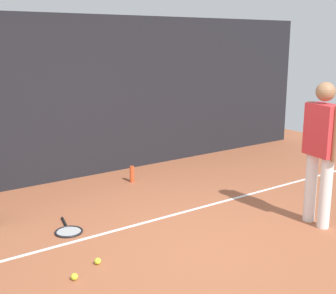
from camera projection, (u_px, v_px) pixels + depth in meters
The scene contains 8 objects.
ground_plane at pixel (189, 243), 4.99m from camera, with size 12.00×12.00×0.00m, color #9E5638.
back_fence at pixel (70, 99), 7.07m from camera, with size 10.00×0.10×2.55m, color black.
court_line at pixel (151, 221), 5.59m from camera, with size 9.00×0.05×0.00m, color white.
tennis_player at pixel (321, 146), 5.29m from camera, with size 0.29×0.52×1.70m.
tennis_racket at pixel (68, 231), 5.28m from camera, with size 0.39×0.64×0.03m.
tennis_ball_near_player at pixel (98, 261), 4.51m from camera, with size 0.07×0.07×0.07m, color #CCE033.
tennis_ball_by_fence at pixel (74, 277), 4.21m from camera, with size 0.07×0.07×0.07m, color #CCE033.
water_bottle at pixel (132, 174), 7.10m from camera, with size 0.07×0.07×0.25m, color #D84C26.
Camera 1 is at (-2.88, -3.61, 2.16)m, focal length 48.95 mm.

